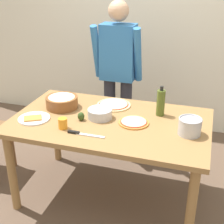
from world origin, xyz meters
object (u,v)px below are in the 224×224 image
person_cook (118,71)px  popcorn_bowl (62,101)px  cup_orange (63,123)px  pizza_raw_on_board (114,105)px  plate_with_slice (34,118)px  olive_oil_bottle (161,103)px  avocado (81,116)px  dining_table (110,130)px  pizza_cooked_on_tray (134,122)px  chef_knife (81,134)px  mixing_bowl_steel (100,114)px  steel_pot (190,126)px

person_cook → popcorn_bowl: (-0.32, -0.64, -0.12)m
cup_orange → pizza_raw_on_board: bearing=65.6°
plate_with_slice → cup_orange: cup_orange is taller
olive_oil_bottle → avocado: bearing=-153.7°
dining_table → person_cook: (-0.16, 0.76, 0.27)m
plate_with_slice → olive_oil_bottle: (0.97, 0.39, 0.11)m
popcorn_bowl → avocado: size_ratio=4.00×
cup_orange → plate_with_slice: bearing=166.1°
pizza_raw_on_board → avocado: size_ratio=4.33×
dining_table → pizza_raw_on_board: bearing=101.6°
pizza_raw_on_board → pizza_cooked_on_tray: (0.26, -0.29, -0.00)m
chef_knife → avocado: avocado is taller
pizza_raw_on_board → mixing_bowl_steel: mixing_bowl_steel is taller
popcorn_bowl → cup_orange: (0.18, -0.36, -0.02)m
pizza_cooked_on_tray → mixing_bowl_steel: mixing_bowl_steel is taller
pizza_raw_on_board → olive_oil_bottle: 0.45m
popcorn_bowl → avocado: 0.32m
pizza_cooked_on_tray → mixing_bowl_steel: size_ratio=1.22×
dining_table → mixing_bowl_steel: (-0.09, 0.01, 0.13)m
pizza_cooked_on_tray → olive_oil_bottle: (0.17, 0.22, 0.10)m
pizza_raw_on_board → chef_knife: 0.59m
mixing_bowl_steel → cup_orange: bearing=-129.2°
popcorn_bowl → steel_pot: size_ratio=1.61×
pizza_raw_on_board → popcorn_bowl: bearing=-157.6°
mixing_bowl_steel → cup_orange: size_ratio=2.35×
steel_pot → cup_orange: steel_pot is taller
plate_with_slice → avocado: size_ratio=3.71×
dining_table → mixing_bowl_steel: 0.16m
mixing_bowl_steel → steel_pot: 0.73m
cup_orange → avocado: cup_orange is taller
avocado → dining_table: bearing=18.4°
plate_with_slice → steel_pot: bearing=5.8°
plate_with_slice → pizza_cooked_on_tray: bearing=12.3°
pizza_cooked_on_tray → person_cook: bearing=115.2°
pizza_cooked_on_tray → cup_orange: cup_orange is taller
person_cook → cup_orange: bearing=-98.2°
olive_oil_bottle → popcorn_bowl: bearing=-173.0°
pizza_raw_on_board → popcorn_bowl: (-0.42, -0.17, 0.05)m
person_cook → chef_knife: bearing=-88.4°
chef_knife → avocado: bearing=113.0°
pizza_cooked_on_tray → popcorn_bowl: 0.69m
popcorn_bowl → avocado: bearing=-36.0°
person_cook → mixing_bowl_steel: (0.07, -0.74, -0.14)m
pizza_cooked_on_tray → cup_orange: bearing=-153.7°
popcorn_bowl → chef_knife: (0.35, -0.41, -0.05)m
person_cook → steel_pot: person_cook is taller
dining_table → steel_pot: 0.66m
mixing_bowl_steel → olive_oil_bottle: 0.51m
pizza_cooked_on_tray → avocado: bearing=-170.0°
steel_pot → cup_orange: 0.96m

